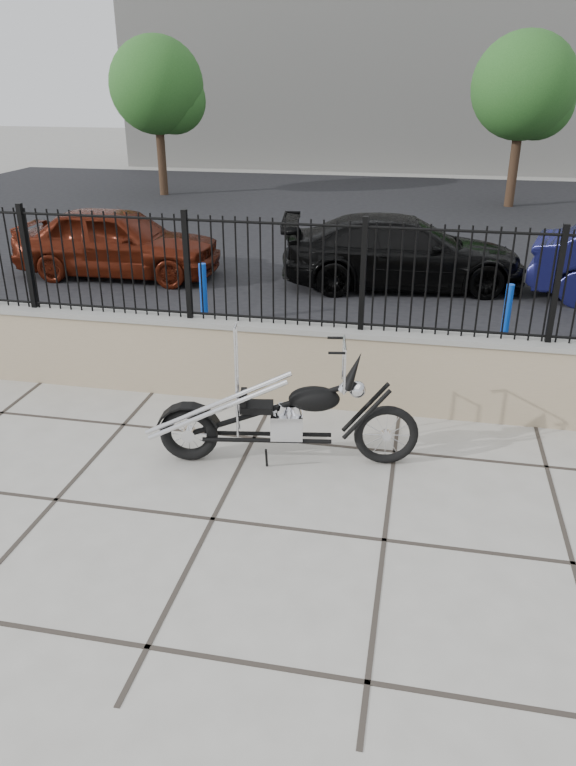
# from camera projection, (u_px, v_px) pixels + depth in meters

# --- Properties ---
(ground_plane) EXTENTS (90.00, 90.00, 0.00)m
(ground_plane) POSITION_uv_depth(u_px,v_px,m) (213.00, 519.00, 5.99)
(ground_plane) COLOR #99968E
(ground_plane) RESTS_ON ground
(parking_lot) EXTENTS (30.00, 30.00, 0.00)m
(parking_lot) POSITION_uv_depth(u_px,v_px,m) (360.00, 230.00, 17.15)
(parking_lot) COLOR black
(parking_lot) RESTS_ON ground
(retaining_wall) EXTENTS (14.00, 0.36, 0.96)m
(retaining_wall) POSITION_uv_depth(u_px,v_px,m) (274.00, 362.00, 8.02)
(retaining_wall) COLOR gray
(retaining_wall) RESTS_ON ground_plane
(iron_fence) EXTENTS (14.00, 0.08, 1.20)m
(iron_fence) POSITION_uv_depth(u_px,v_px,m) (273.00, 272.00, 7.58)
(iron_fence) COLOR black
(iron_fence) RESTS_ON retaining_wall
(background_building) EXTENTS (22.00, 6.00, 8.00)m
(background_building) POSITION_uv_depth(u_px,v_px,m) (400.00, 63.00, 28.00)
(background_building) COLOR beige
(background_building) RESTS_ON ground_plane
(chopper_motorcycle) EXTENTS (2.49, 0.82, 1.47)m
(chopper_motorcycle) POSITION_uv_depth(u_px,v_px,m) (282.00, 396.00, 6.58)
(chopper_motorcycle) COLOR black
(chopper_motorcycle) RESTS_ON ground_plane
(car_red) EXTENTS (3.91, 1.64, 1.32)m
(car_red) POSITION_uv_depth(u_px,v_px,m) (118.00, 242.00, 12.98)
(car_red) COLOR #51180B
(car_red) RESTS_ON parking_lot
(car_black) EXTENTS (4.58, 2.39, 1.27)m
(car_black) POSITION_uv_depth(u_px,v_px,m) (403.00, 252.00, 12.34)
(car_black) COLOR black
(car_black) RESTS_ON parking_lot
(bollard_a) EXTENTS (0.11, 0.11, 0.96)m
(bollard_a) POSITION_uv_depth(u_px,v_px,m) (204.00, 294.00, 10.50)
(bollard_a) COLOR blue
(bollard_a) RESTS_ON ground_plane
(bollard_b) EXTENTS (0.13, 0.13, 0.92)m
(bollard_b) POSITION_uv_depth(u_px,v_px,m) (507.00, 316.00, 9.61)
(bollard_b) COLOR blue
(bollard_b) RESTS_ON ground_plane
(tree_left) EXTENTS (2.87, 2.87, 4.84)m
(tree_left) POSITION_uv_depth(u_px,v_px,m) (156.00, 81.00, 20.77)
(tree_left) COLOR #382619
(tree_left) RESTS_ON ground_plane
(tree_right) EXTENTS (2.88, 2.88, 4.85)m
(tree_right) POSITION_uv_depth(u_px,v_px,m) (525.00, 81.00, 18.79)
(tree_right) COLOR #382619
(tree_right) RESTS_ON ground_plane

